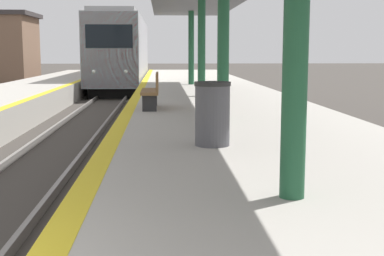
% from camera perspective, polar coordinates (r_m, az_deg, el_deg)
% --- Properties ---
extents(train, '(2.80, 16.76, 4.51)m').
position_cam_1_polar(train, '(34.32, -7.47, 8.02)').
color(train, black).
rests_on(train, ground).
extents(trash_bin, '(0.57, 0.57, 1.00)m').
position_cam_1_polar(trash_bin, '(8.37, 2.19, 1.54)').
color(trash_bin, '#4C4C51').
rests_on(trash_bin, platform_right).
extents(bench, '(0.44, 1.67, 0.92)m').
position_cam_1_polar(bench, '(13.84, -4.24, 4.10)').
color(bench, brown).
rests_on(bench, platform_right).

